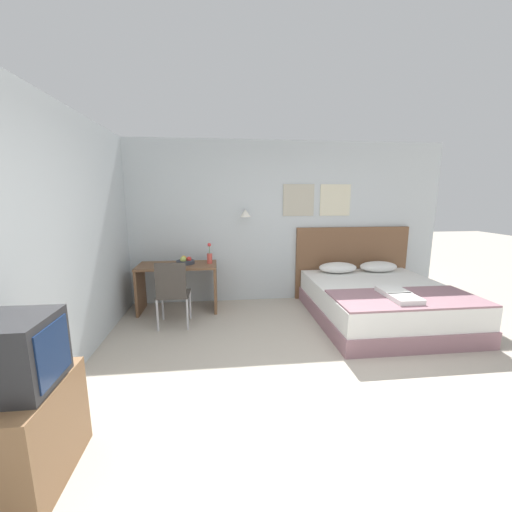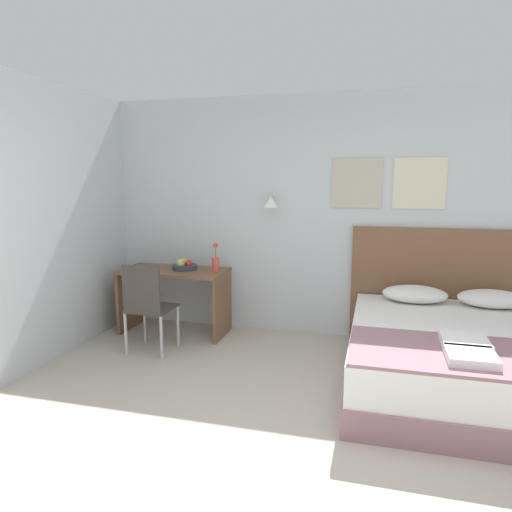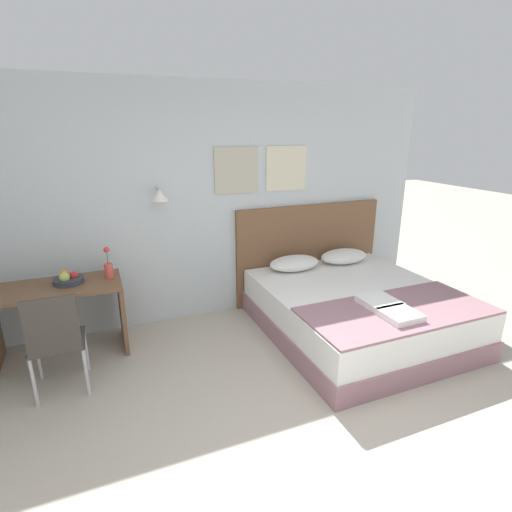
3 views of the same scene
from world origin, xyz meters
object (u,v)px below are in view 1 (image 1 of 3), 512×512
at_px(pillow_right, 378,266).
at_px(headboard, 352,262).
at_px(folded_towel_mid_bed, 406,299).
at_px(bed, 381,303).
at_px(throw_blanket, 407,298).
at_px(desk_chair, 172,290).
at_px(flower_vase, 210,256).
at_px(fruit_bowl, 185,261).
at_px(folded_towel_near_foot, 393,292).
at_px(pillow_left, 338,268).
at_px(tv_stand, 25,435).
at_px(desk, 178,278).
at_px(television, 13,354).

bearing_deg(pillow_right, headboard, 142.52).
bearing_deg(folded_towel_mid_bed, bed, 81.99).
height_order(pillow_right, throw_blanket, pillow_right).
distance_m(desk_chair, flower_vase, 0.90).
distance_m(pillow_right, desk_chair, 3.37).
bearing_deg(fruit_bowl, folded_towel_near_foot, -23.89).
bearing_deg(pillow_left, pillow_right, 0.00).
bearing_deg(flower_vase, bed, -16.98).
bearing_deg(tv_stand, desk, 79.47).
bearing_deg(television, fruit_bowl, 77.43).
height_order(desk, tv_stand, desk).
bearing_deg(bed, headboard, 90.00).
bearing_deg(folded_towel_near_foot, pillow_right, 70.22).
relative_size(fruit_bowl, tv_stand, 0.40).
height_order(headboard, desk, headboard).
relative_size(folded_towel_mid_bed, flower_vase, 0.98).
distance_m(pillow_right, television, 4.92).
xyz_separation_m(fruit_bowl, television, (-0.67, -2.99, 0.09)).
relative_size(pillow_left, fruit_bowl, 2.27).
distance_m(folded_towel_near_foot, fruit_bowl, 2.99).
relative_size(folded_towel_near_foot, folded_towel_mid_bed, 1.11).
bearing_deg(headboard, desk, -173.23).
distance_m(bed, tv_stand, 4.16).
relative_size(bed, throw_blanket, 1.15).
xyz_separation_m(bed, television, (-3.50, -2.24, 0.61)).
xyz_separation_m(headboard, fruit_bowl, (-2.83, -0.32, 0.16)).
height_order(pillow_right, tv_stand, pillow_right).
xyz_separation_m(folded_towel_mid_bed, fruit_bowl, (-2.72, 1.50, 0.21)).
relative_size(headboard, flower_vase, 6.22).
bearing_deg(bed, television, -147.30).
xyz_separation_m(throw_blanket, desk_chair, (-2.93, 0.65, 0.01)).
distance_m(desk, tv_stand, 3.02).
relative_size(headboard, tv_stand, 2.86).
bearing_deg(fruit_bowl, pillow_left, 1.15).
bearing_deg(pillow_right, flower_vase, -178.96).
distance_m(desk, flower_vase, 0.60).
distance_m(bed, television, 4.20).
bearing_deg(pillow_left, throw_blanket, -75.83).
distance_m(bed, pillow_left, 0.94).
relative_size(folded_towel_near_foot, desk, 0.29).
relative_size(bed, folded_towel_near_foot, 5.96).
bearing_deg(throw_blanket, pillow_right, 75.83).
bearing_deg(pillow_right, tv_stand, -141.69).
bearing_deg(fruit_bowl, bed, -14.85).
bearing_deg(tv_stand, desk_chair, 76.12).
xyz_separation_m(pillow_right, folded_towel_near_foot, (-0.45, -1.26, -0.03)).
xyz_separation_m(pillow_right, throw_blanket, (-0.35, -1.40, -0.07)).
bearing_deg(pillow_right, fruit_bowl, -179.11).
height_order(bed, folded_towel_near_foot, folded_towel_near_foot).
bearing_deg(desk, throw_blanket, -24.23).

